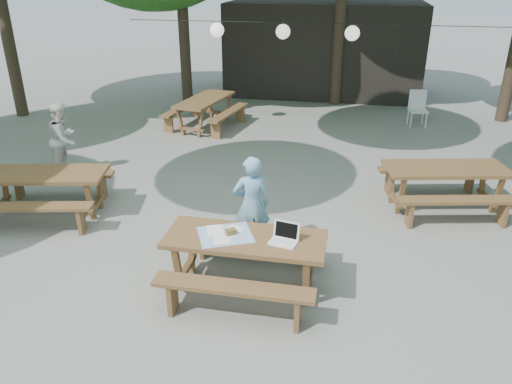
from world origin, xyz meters
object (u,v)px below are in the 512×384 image
object	(u,v)px
woman	(252,205)
main_picnic_table	(245,262)
picnic_table_nw	(46,193)
second_person	(64,139)
plastic_chair	(417,116)

from	to	relation	value
woman	main_picnic_table	bearing A→B (deg)	75.70
main_picnic_table	woman	xyz separation A→B (m)	(-0.11, 0.94, 0.34)
picnic_table_nw	second_person	distance (m)	1.85
picnic_table_nw	second_person	bearing A→B (deg)	98.03
picnic_table_nw	woman	size ratio (longest dim) A/B	1.50
plastic_chair	second_person	bearing A→B (deg)	-153.34
main_picnic_table	plastic_chair	xyz separation A→B (m)	(2.84, 7.91, -0.13)
main_picnic_table	plastic_chair	world-z (taller)	plastic_chair
main_picnic_table	second_person	xyz separation A→B (m)	(-4.31, 3.13, 0.34)
woman	second_person	bearing A→B (deg)	-48.59
picnic_table_nw	second_person	xyz separation A→B (m)	(-0.63, 1.71, 0.34)
picnic_table_nw	main_picnic_table	bearing A→B (deg)	-33.19
main_picnic_table	picnic_table_nw	bearing A→B (deg)	158.89
second_person	plastic_chair	xyz separation A→B (m)	(7.15, 4.78, -0.47)
main_picnic_table	woman	world-z (taller)	woman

